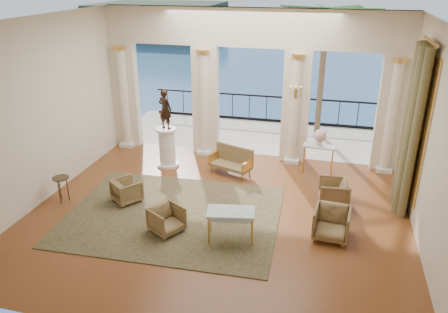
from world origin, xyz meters
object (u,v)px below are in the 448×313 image
(armchair_a, at_px, (166,218))
(game_table, at_px, (231,214))
(armchair_d, at_px, (127,190))
(settee, at_px, (232,161))
(pedestal, at_px, (167,148))
(console_table, at_px, (319,150))
(statue, at_px, (165,109))
(side_table, at_px, (61,181))
(armchair_c, at_px, (334,192))
(armchair_b, at_px, (332,222))

(armchair_a, relative_size, game_table, 0.61)
(armchair_a, xyz_separation_m, armchair_d, (-1.49, 1.08, -0.01))
(settee, xyz_separation_m, pedestal, (-2.00, 0.06, 0.17))
(settee, xyz_separation_m, console_table, (2.40, 0.67, 0.30))
(armchair_a, xyz_separation_m, statue, (-1.28, 3.42, 1.45))
(side_table, bearing_deg, pedestal, 56.61)
(statue, xyz_separation_m, console_table, (4.40, 0.60, -1.08))
(game_table, bearing_deg, console_table, 56.85)
(side_table, bearing_deg, settee, 35.05)
(armchair_a, distance_m, settee, 3.43)
(armchair_d, xyz_separation_m, side_table, (-1.60, -0.39, 0.24))
(settee, bearing_deg, armchair_c, -3.01)
(armchair_a, xyz_separation_m, side_table, (-3.08, 0.69, 0.24))
(console_table, height_order, side_table, console_table)
(armchair_c, height_order, armchair_d, armchair_c)
(armchair_a, height_order, armchair_c, armchair_c)
(armchair_d, distance_m, side_table, 1.66)
(armchair_b, height_order, armchair_d, armchair_b)
(pedestal, bearing_deg, side_table, -123.39)
(armchair_c, xyz_separation_m, settee, (-2.89, 1.19, 0.03))
(armchair_d, relative_size, pedestal, 0.55)
(armchair_a, xyz_separation_m, pedestal, (-1.28, 3.42, 0.24))
(statue, bearing_deg, settee, -165.44)
(pedestal, bearing_deg, armchair_c, -14.33)
(armchair_c, bearing_deg, settee, -116.32)
(armchair_c, relative_size, statue, 0.63)
(statue, bearing_deg, armchair_b, 167.02)
(settee, xyz_separation_m, statue, (-2.00, 0.06, 1.38))
(statue, bearing_deg, game_table, 145.76)
(armchair_c, xyz_separation_m, armchair_d, (-5.09, -1.09, -0.04))
(pedestal, distance_m, console_table, 4.44)
(armchair_d, distance_m, console_table, 5.47)
(armchair_a, height_order, armchair_b, armchair_b)
(armchair_b, distance_m, armchair_c, 1.50)
(game_table, height_order, statue, statue)
(armchair_d, bearing_deg, console_table, -110.45)
(game_table, relative_size, pedestal, 0.92)
(statue, xyz_separation_m, side_table, (-1.80, -2.73, -1.21))
(armchair_c, relative_size, settee, 0.55)
(game_table, distance_m, pedestal, 4.34)
(armchair_a, height_order, pedestal, pedestal)
(armchair_b, bearing_deg, statue, 155.56)
(armchair_d, height_order, pedestal, pedestal)
(armchair_c, bearing_deg, side_table, -81.56)
(armchair_c, distance_m, console_table, 1.94)
(console_table, bearing_deg, armchair_a, -123.24)
(pedestal, bearing_deg, armchair_a, -69.38)
(pedestal, bearing_deg, statue, 0.00)
(armchair_d, height_order, statue, statue)
(armchair_a, height_order, settee, settee)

